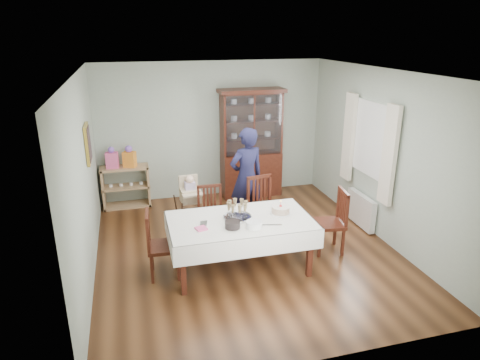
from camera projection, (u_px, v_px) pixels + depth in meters
name	position (u px, v px, depth m)	size (l,w,h in m)	color
floor	(246.00, 249.00, 6.70)	(5.00, 5.00, 0.00)	#593319
room_shell	(237.00, 135.00, 6.62)	(5.00, 5.00, 5.00)	#9EAA99
dining_table	(240.00, 244.00, 6.05)	(2.01, 1.17, 0.76)	#461F11
china_cabinet	(251.00, 142.00, 8.57)	(1.30, 0.48, 2.18)	#461F11
sideboard	(126.00, 187.00, 8.21)	(0.90, 0.38, 0.80)	tan
picture_frame	(88.00, 144.00, 6.34)	(0.04, 0.48, 0.58)	gold
window	(371.00, 139.00, 7.01)	(0.04, 1.02, 1.22)	white
curtain_left	(389.00, 156.00, 6.46)	(0.07, 0.30, 1.55)	silver
curtain_right	(349.00, 137.00, 7.59)	(0.07, 0.30, 1.55)	silver
radiator	(361.00, 210.00, 7.41)	(0.10, 0.80, 0.55)	white
chair_far_left	(212.00, 226.00, 6.84)	(0.43, 0.43, 0.92)	#461F11
chair_far_right	(264.00, 220.00, 6.99)	(0.52, 0.52, 1.02)	#461F11
chair_end_left	(163.00, 257.00, 5.90)	(0.46, 0.46, 0.96)	#461F11
chair_end_right	(329.00, 233.00, 6.57)	(0.50, 0.50, 0.99)	#461F11
woman	(246.00, 177.00, 7.30)	(0.63, 0.42, 1.73)	black
high_chair	(191.00, 208.00, 7.26)	(0.46, 0.46, 0.97)	black
champagne_tray	(237.00, 213.00, 5.96)	(0.41, 0.41, 0.24)	silver
birthday_cake	(280.00, 210.00, 6.10)	(0.30, 0.30, 0.20)	white
plate_stack_dark	(232.00, 225.00, 5.66)	(0.21, 0.21, 0.10)	black
plate_stack_white	(254.00, 225.00, 5.67)	(0.22, 0.22, 0.09)	white
napkin_stack	(201.00, 228.00, 5.64)	(0.14, 0.14, 0.02)	#E8558F
cutlery	(201.00, 224.00, 5.78)	(0.12, 0.17, 0.01)	silver
cake_knife	(270.00, 225.00, 5.75)	(0.31, 0.03, 0.01)	silver
gift_bag_pink	(112.00, 159.00, 7.95)	(0.24, 0.17, 0.41)	#E8558F
gift_bag_orange	(129.00, 157.00, 8.03)	(0.27, 0.23, 0.41)	orange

